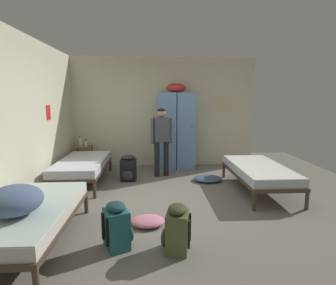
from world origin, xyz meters
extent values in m
plane|color=slate|center=(0.00, 0.00, 0.00)|extent=(7.87, 7.87, 0.00)
cube|color=beige|center=(0.00, 2.49, 1.36)|extent=(4.63, 0.06, 2.73)
cube|color=beige|center=(-2.28, 0.00, 1.36)|extent=(0.06, 4.92, 2.73)
cube|color=beige|center=(1.48, 2.46, 1.55)|extent=(0.55, 0.01, 0.40)
cube|color=red|center=(-2.25, 0.86, 1.45)|extent=(0.01, 0.20, 0.28)
cube|color=#6B93C6|center=(0.07, 2.18, 0.93)|extent=(0.44, 0.52, 1.85)
cylinder|color=black|center=(0.19, 1.90, 1.05)|extent=(0.02, 0.03, 0.02)
cube|color=#6B93C6|center=(0.53, 2.18, 0.93)|extent=(0.44, 0.52, 1.85)
cylinder|color=black|center=(0.65, 1.90, 1.05)|extent=(0.02, 0.03, 0.02)
ellipsoid|color=red|center=(0.30, 2.18, 1.96)|extent=(0.48, 0.36, 0.22)
cylinder|color=brown|center=(-2.13, 2.05, 0.28)|extent=(0.03, 0.03, 0.55)
cylinder|color=brown|center=(-1.78, 2.05, 0.28)|extent=(0.03, 0.03, 0.55)
cylinder|color=brown|center=(-2.13, 2.32, 0.28)|extent=(0.03, 0.03, 0.55)
cylinder|color=brown|center=(-1.78, 2.32, 0.28)|extent=(0.03, 0.03, 0.55)
cube|color=brown|center=(-1.95, 2.18, 0.19)|extent=(0.38, 0.30, 0.02)
cube|color=brown|center=(-1.95, 2.18, 0.56)|extent=(0.38, 0.30, 0.02)
cylinder|color=#473828|center=(-1.28, -2.35, 0.14)|extent=(0.06, 0.06, 0.28)
cylinder|color=#473828|center=(-2.12, -0.51, 0.14)|extent=(0.06, 0.06, 0.28)
cylinder|color=#473828|center=(-1.28, -0.51, 0.14)|extent=(0.06, 0.06, 0.28)
cube|color=#473828|center=(-1.70, -1.43, 0.31)|extent=(0.90, 1.90, 0.06)
cube|color=silver|center=(-1.70, -1.43, 0.41)|extent=(0.87, 1.84, 0.14)
cube|color=silver|center=(-1.70, -1.43, 0.49)|extent=(0.86, 1.82, 0.01)
cylinder|color=#473828|center=(-2.12, 0.11, 0.14)|extent=(0.06, 0.06, 0.28)
cylinder|color=#473828|center=(-1.28, 0.11, 0.14)|extent=(0.06, 0.06, 0.28)
cylinder|color=#473828|center=(-2.12, 1.95, 0.14)|extent=(0.06, 0.06, 0.28)
cylinder|color=#473828|center=(-1.28, 1.95, 0.14)|extent=(0.06, 0.06, 0.28)
cube|color=#473828|center=(-1.70, 1.03, 0.31)|extent=(0.90, 1.90, 0.06)
cube|color=silver|center=(-1.70, 1.03, 0.41)|extent=(0.87, 1.84, 0.14)
cube|color=silver|center=(-1.70, 1.03, 0.49)|extent=(0.86, 1.82, 0.01)
cylinder|color=#473828|center=(2.12, 1.26, 0.14)|extent=(0.06, 0.06, 0.28)
cylinder|color=#473828|center=(1.28, 1.26, 0.14)|extent=(0.06, 0.06, 0.28)
cylinder|color=#473828|center=(2.12, -0.58, 0.14)|extent=(0.06, 0.06, 0.28)
cylinder|color=#473828|center=(1.28, -0.58, 0.14)|extent=(0.06, 0.06, 0.28)
cube|color=#473828|center=(1.70, 0.34, 0.31)|extent=(0.90, 1.90, 0.06)
cube|color=silver|center=(1.70, 0.34, 0.41)|extent=(0.87, 1.84, 0.14)
cube|color=white|center=(1.70, 0.34, 0.49)|extent=(0.86, 1.82, 0.01)
ellipsoid|color=slate|center=(-1.75, -1.66, 0.65)|extent=(0.58, 0.62, 0.32)
cylinder|color=black|center=(0.03, 1.47, 0.39)|extent=(0.11, 0.11, 0.78)
cylinder|color=black|center=(-0.18, 1.42, 0.39)|extent=(0.11, 0.11, 0.78)
cube|color=#474C56|center=(-0.08, 1.44, 1.05)|extent=(0.36, 0.26, 0.53)
cylinder|color=#474C56|center=(0.12, 1.49, 1.01)|extent=(0.08, 0.08, 0.55)
cylinder|color=#474C56|center=(-0.27, 1.40, 1.01)|extent=(0.08, 0.08, 0.55)
sphere|color=tan|center=(-0.08, 1.44, 1.40)|extent=(0.19, 0.19, 0.19)
ellipsoid|color=black|center=(-0.08, 1.44, 1.45)|extent=(0.18, 0.18, 0.10)
cylinder|color=silver|center=(-2.03, 2.20, 0.67)|extent=(0.07, 0.07, 0.20)
cylinder|color=#2666B2|center=(-2.03, 2.20, 0.79)|extent=(0.04, 0.04, 0.04)
cylinder|color=white|center=(-1.88, 2.14, 0.64)|extent=(0.06, 0.06, 0.14)
cylinder|color=black|center=(-1.88, 2.14, 0.72)|extent=(0.03, 0.03, 0.03)
cube|color=#566038|center=(0.00, -1.64, 0.23)|extent=(0.30, 0.36, 0.46)
ellipsoid|color=#383D23|center=(-0.14, -1.61, 0.15)|extent=(0.13, 0.25, 0.20)
ellipsoid|color=#383D23|center=(0.00, -1.64, 0.50)|extent=(0.27, 0.32, 0.10)
cube|color=black|center=(0.15, -1.58, 0.25)|extent=(0.03, 0.05, 0.32)
cube|color=black|center=(0.12, -1.75, 0.25)|extent=(0.03, 0.05, 0.32)
cube|color=black|center=(-0.78, 1.14, 0.23)|extent=(0.33, 0.26, 0.46)
ellipsoid|color=#2D2D33|center=(-0.79, 0.99, 0.15)|extent=(0.24, 0.09, 0.20)
ellipsoid|color=#2D2D33|center=(-0.78, 1.14, 0.50)|extent=(0.30, 0.23, 0.10)
cube|color=black|center=(-0.86, 1.28, 0.25)|extent=(0.05, 0.03, 0.32)
cube|color=black|center=(-0.69, 1.27, 0.25)|extent=(0.05, 0.03, 0.32)
cube|color=#23666B|center=(-0.70, -1.53, 0.23)|extent=(0.35, 0.39, 0.46)
ellipsoid|color=#193D42|center=(-0.56, -1.47, 0.15)|extent=(0.17, 0.25, 0.20)
ellipsoid|color=#193D42|center=(-0.70, -1.53, 0.50)|extent=(0.32, 0.35, 0.10)
cube|color=black|center=(-0.78, -1.66, 0.25)|extent=(0.04, 0.06, 0.32)
cube|color=black|center=(-0.86, -1.50, 0.25)|extent=(0.04, 0.06, 0.32)
ellipsoid|color=#42567A|center=(0.88, 1.01, 0.05)|extent=(0.59, 0.51, 0.10)
ellipsoid|color=pink|center=(-0.35, -0.97, 0.06)|extent=(0.47, 0.39, 0.11)
camera|label=1|loc=(-0.27, -4.57, 1.73)|focal=29.72mm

